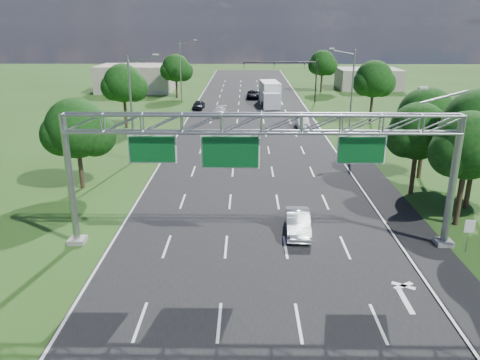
{
  "coord_description": "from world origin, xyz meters",
  "views": [
    {
      "loc": [
        -0.63,
        -13.98,
        12.96
      ],
      "look_at": [
        -0.97,
        12.97,
        3.8
      ],
      "focal_mm": 35.0,
      "sensor_mm": 36.0,
      "label": 1
    }
  ],
  "objects_px": {
    "traffic_signal": "(295,71)",
    "box_truck": "(270,94)",
    "silver_sedan": "(298,223)",
    "regulatory_sign": "(469,229)",
    "sign_gantry": "(263,134)"
  },
  "relations": [
    {
      "from": "box_truck",
      "to": "silver_sedan",
      "type": "bearing_deg",
      "value": -96.07
    },
    {
      "from": "sign_gantry",
      "to": "silver_sedan",
      "type": "xyz_separation_m",
      "value": [
        2.41,
        1.6,
        -6.19
      ]
    },
    {
      "from": "traffic_signal",
      "to": "silver_sedan",
      "type": "distance_m",
      "value": 51.81
    },
    {
      "from": "regulatory_sign",
      "to": "traffic_signal",
      "type": "height_order",
      "value": "traffic_signal"
    },
    {
      "from": "sign_gantry",
      "to": "box_truck",
      "type": "height_order",
      "value": "sign_gantry"
    },
    {
      "from": "sign_gantry",
      "to": "regulatory_sign",
      "type": "height_order",
      "value": "sign_gantry"
    },
    {
      "from": "sign_gantry",
      "to": "regulatory_sign",
      "type": "xyz_separation_m",
      "value": [
        12.07,
        -1.02,
        -5.38
      ]
    },
    {
      "from": "regulatory_sign",
      "to": "sign_gantry",
      "type": "bearing_deg",
      "value": 175.17
    },
    {
      "from": "regulatory_sign",
      "to": "silver_sedan",
      "type": "bearing_deg",
      "value": 164.82
    },
    {
      "from": "silver_sedan",
      "to": "box_truck",
      "type": "bearing_deg",
      "value": 92.29
    },
    {
      "from": "traffic_signal",
      "to": "box_truck",
      "type": "distance_m",
      "value": 5.83
    },
    {
      "from": "regulatory_sign",
      "to": "box_truck",
      "type": "bearing_deg",
      "value": 99.94
    },
    {
      "from": "traffic_signal",
      "to": "box_truck",
      "type": "xyz_separation_m",
      "value": [
        -4.17,
        -2.18,
        -3.44
      ]
    },
    {
      "from": "regulatory_sign",
      "to": "traffic_signal",
      "type": "bearing_deg",
      "value": 95.2
    },
    {
      "from": "traffic_signal",
      "to": "silver_sedan",
      "type": "relative_size",
      "value": 2.86
    }
  ]
}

